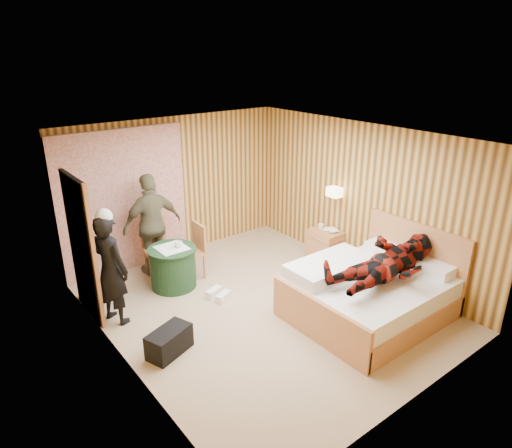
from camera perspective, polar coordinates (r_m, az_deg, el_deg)
floor at (r=6.88m, az=0.76°, el=-10.25°), size 4.20×5.00×0.01m
ceiling at (r=5.96m, az=0.88°, el=10.67°), size 4.20×5.00×0.01m
wall_back at (r=8.31m, az=-10.02°, el=4.55°), size 4.20×0.02×2.50m
wall_left at (r=5.38m, az=-17.06°, el=-5.63°), size 0.02×5.00×2.50m
wall_right at (r=7.72m, az=13.11°, el=3.03°), size 0.02×5.00×2.50m
curtain at (r=7.87m, az=-16.16°, el=2.69°), size 2.20×0.08×2.40m
doorway at (r=6.70m, az=-20.97°, el=-2.79°), size 0.06×0.90×2.05m
wall_lamp at (r=7.86m, az=9.80°, el=3.97°), size 0.26×0.24×0.16m
bed at (r=6.76m, az=14.15°, el=-8.25°), size 2.17×1.71×1.17m
nightstand at (r=8.25m, az=8.63°, el=-2.61°), size 0.43×0.58×0.56m
round_table at (r=7.37m, az=-10.33°, el=-5.31°), size 0.76×0.76×0.68m
chair_far at (r=7.80m, az=-12.44°, el=-2.33°), size 0.49×0.49×0.93m
chair_near at (r=7.56m, az=-7.78°, el=-2.84°), size 0.43×0.43×0.92m
duffel_bag at (r=5.98m, az=-10.80°, el=-14.24°), size 0.65×0.49×0.33m
sneaker_left at (r=7.13m, az=-5.28°, el=-8.53°), size 0.31×0.21×0.13m
sneaker_right at (r=7.01m, az=-4.09°, el=-9.06°), size 0.30×0.21×0.12m
woman_standing at (r=6.49m, az=-17.71°, el=-5.44°), size 0.56×0.68×1.58m
man_at_table at (r=7.69m, az=-12.82°, el=-0.09°), size 1.01×0.43×1.72m
man_on_bed at (r=6.36m, az=16.48°, el=-3.59°), size 0.86×0.67×1.77m
book_lower at (r=8.11m, az=8.99°, el=-0.91°), size 0.23×0.26×0.02m
book_upper at (r=8.10m, az=9.00°, el=-0.78°), size 0.23×0.27×0.02m
cup_nightstand at (r=8.21m, az=8.10°, el=-0.30°), size 0.12×0.12×0.09m
cup_table at (r=7.21m, az=-9.64°, el=-2.51°), size 0.15×0.15×0.10m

